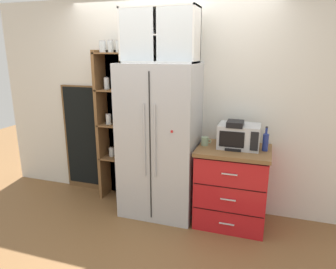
{
  "coord_description": "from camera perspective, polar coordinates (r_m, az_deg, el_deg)",
  "views": [
    {
      "loc": [
        1.17,
        -3.21,
        1.91
      ],
      "look_at": [
        0.1,
        0.04,
        0.99
      ],
      "focal_mm": 32.75,
      "sensor_mm": 36.0,
      "label": 1
    }
  ],
  "objects": [
    {
      "name": "ground_plane",
      "position": [
        3.91,
        -1.62,
        -14.11
      ],
      "size": [
        10.54,
        10.54,
        0.0
      ],
      "primitive_type": "plane",
      "color": "brown"
    },
    {
      "name": "wall_back_cream",
      "position": [
        3.84,
        0.26,
        5.62
      ],
      "size": [
        4.86,
        0.1,
        2.55
      ],
      "primitive_type": "cube",
      "color": "silver",
      "rests_on": "ground"
    },
    {
      "name": "refrigerator",
      "position": [
        3.6,
        -1.52,
        -1.25
      ],
      "size": [
        0.87,
        0.65,
        1.79
      ],
      "color": "#B7BABF",
      "rests_on": "ground"
    },
    {
      "name": "pantry_shelf_column",
      "position": [
        4.04,
        -9.57,
        2.35
      ],
      "size": [
        0.45,
        0.31,
        2.05
      ],
      "color": "brown",
      "rests_on": "ground"
    },
    {
      "name": "counter_cabinet",
      "position": [
        3.58,
        11.78,
        -9.31
      ],
      "size": [
        0.79,
        0.64,
        0.89
      ],
      "color": "red",
      "rests_on": "ground"
    },
    {
      "name": "microwave",
      "position": [
        3.43,
        13.07,
        -0.28
      ],
      "size": [
        0.44,
        0.33,
        0.26
      ],
      "color": "#B7BABF",
      "rests_on": "counter_cabinet"
    },
    {
      "name": "coffee_maker",
      "position": [
        3.39,
        12.33,
        0.01
      ],
      "size": [
        0.17,
        0.2,
        0.31
      ],
      "color": "black",
      "rests_on": "counter_cabinet"
    },
    {
      "name": "mug_sage",
      "position": [
        3.47,
        6.9,
        -1.23
      ],
      "size": [
        0.11,
        0.08,
        0.1
      ],
      "color": "#8CA37F",
      "rests_on": "counter_cabinet"
    },
    {
      "name": "mug_cream",
      "position": [
        3.48,
        12.38,
        -1.48
      ],
      "size": [
        0.11,
        0.08,
        0.09
      ],
      "color": "silver",
      "rests_on": "counter_cabinet"
    },
    {
      "name": "bottle_cobalt",
      "position": [
        3.4,
        17.72,
        -1.03
      ],
      "size": [
        0.06,
        0.06,
        0.26
      ],
      "color": "navy",
      "rests_on": "counter_cabinet"
    },
    {
      "name": "upper_cabinet",
      "position": [
        3.5,
        -1.39,
        17.95
      ],
      "size": [
        0.84,
        0.32,
        0.58
      ],
      "color": "silver",
      "rests_on": "refrigerator"
    },
    {
      "name": "chalkboard_menu",
      "position": [
        4.43,
        -15.36,
        -0.71
      ],
      "size": [
        0.6,
        0.04,
        1.48
      ],
      "color": "brown",
      "rests_on": "ground"
    }
  ]
}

